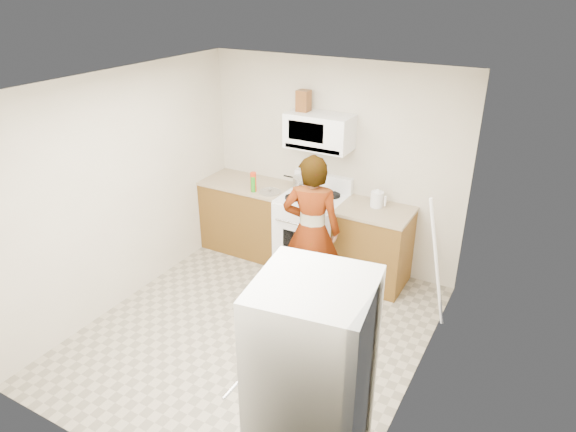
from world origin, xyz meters
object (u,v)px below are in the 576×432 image
Objects in this scene: gas_range at (312,231)px; saucepan at (303,183)px; microwave at (319,131)px; kettle at (377,199)px; person at (311,231)px; fridge at (312,394)px.

saucepan is (-0.21, 0.15, 0.54)m from gas_range.
kettle is at bearing -2.48° from microwave.
gas_range is 0.66× the size of person.
fridge reaches higher than saucepan.
microwave reaches higher than person.
microwave reaches higher than gas_range.
kettle is (0.76, -0.03, -0.68)m from microwave.
kettle is (-0.61, 2.86, 0.17)m from fridge.
person is at bearing -57.24° from saucepan.
microwave is 4.29× the size of kettle.
person is (0.32, -0.80, -0.85)m from microwave.
person is 6.85× the size of saucepan.
microwave reaches higher than fridge.
person is 0.99m from saucepan.
microwave is at bearing -4.92° from saucepan.
fridge reaches higher than kettle.
gas_range is 6.38× the size of kettle.
kettle is at bearing 7.16° from gas_range.
kettle is (0.76, 0.10, 0.54)m from gas_range.
fridge is at bearing 99.51° from person.
gas_range is at bearing -81.86° from person.
person is 1.00× the size of fridge.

